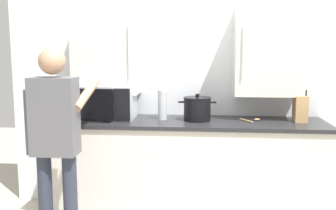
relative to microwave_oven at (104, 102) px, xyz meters
The scene contains 8 objects.
back_wall_tiled 0.89m from the microwave_oven, 19.64° to the left, with size 3.61×0.44×2.87m.
counter_unit 1.00m from the microwave_oven, ahead, with size 2.58×0.64×0.95m.
microwave_oven is the anchor object (origin of this frame).
stock_pot 0.88m from the microwave_oven, ahead, with size 0.35×0.25×0.25m.
wooden_spoon 1.40m from the microwave_oven, ahead, with size 0.20×0.18×0.02m.
knife_block 1.81m from the microwave_oven, ahead, with size 0.11×0.15×0.31m.
thermos_flask 0.56m from the microwave_oven, ahead, with size 0.09×0.09×0.28m.
person_figure 0.79m from the microwave_oven, 103.65° to the right, with size 0.47×0.56×1.62m.
Camera 1 is at (0.17, -2.75, 1.60)m, focal length 40.75 mm.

